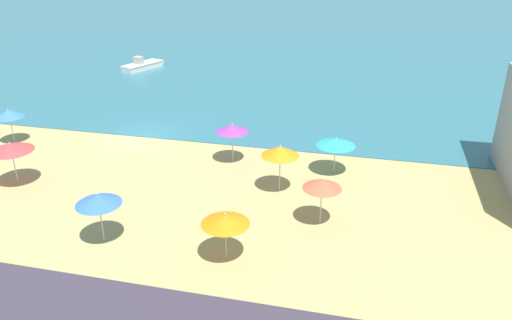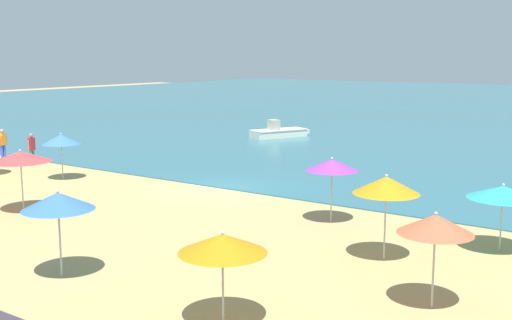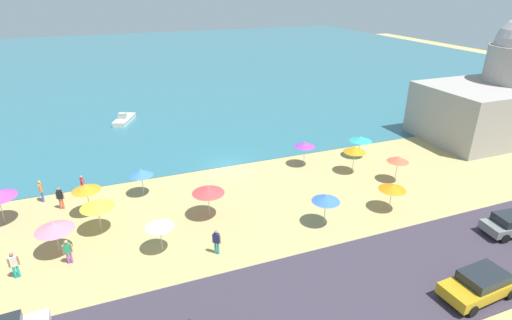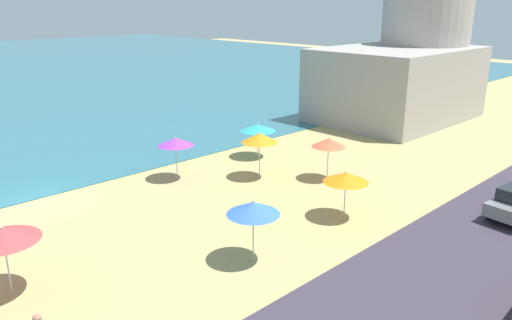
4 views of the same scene
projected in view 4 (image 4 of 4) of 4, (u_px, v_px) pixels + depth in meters
The scene contains 9 objects.
ground_plane at pixel (35, 200), 24.00m from camera, with size 160.00×160.00×0.00m, color tan.
beach_umbrella_0 at pixel (2, 234), 15.62m from camera, with size 2.29×2.29×2.42m.
beach_umbrella_2 at pixel (346, 177), 21.47m from camera, with size 1.97×1.97×2.17m.
beach_umbrella_4 at pixel (176, 142), 26.23m from camera, with size 1.89×1.89×2.36m.
beach_umbrella_5 at pixel (253, 208), 17.73m from camera, with size 1.94×1.94×2.40m.
beach_umbrella_6 at pixel (329, 143), 26.19m from camera, with size 1.78×1.78×2.35m.
beach_umbrella_9 at pixel (260, 138), 26.40m from camera, with size 1.94×1.94×2.56m.
beach_umbrella_10 at pixel (258, 128), 30.11m from camera, with size 2.14×2.14×2.12m.
harbor_fortress at pixel (411, 58), 40.80m from camera, with size 14.01×9.23×12.67m.
Camera 4 is at (-7.85, -23.42, 9.09)m, focal length 35.00 mm.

